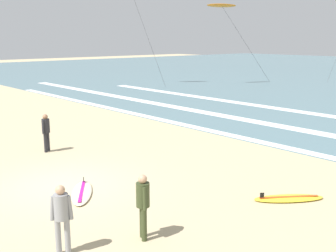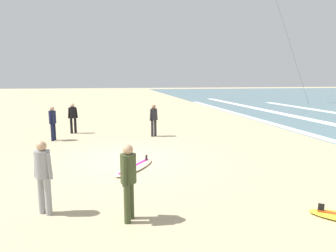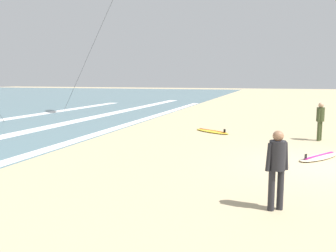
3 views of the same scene
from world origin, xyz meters
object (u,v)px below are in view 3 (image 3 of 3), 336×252
at_px(surfer_left_far, 277,163).
at_px(surfer_background_far, 320,118).
at_px(surfboard_foreground_flat, 319,157).
at_px(surfboard_near_water, 212,131).

xyz_separation_m(surfer_left_far, surfer_background_far, (8.70, -1.71, 0.00)).
bearing_deg(surfboard_foreground_flat, surfer_left_far, 165.45).
bearing_deg(surfboard_near_water, surfer_background_far, -101.66).
bearing_deg(surfboard_near_water, surfboard_foreground_flat, -135.95).
distance_m(surfer_background_far, surfboard_near_water, 4.88).
height_order(surfer_background_far, surfboard_near_water, surfer_background_far).
height_order(surfer_left_far, surfboard_foreground_flat, surfer_left_far).
relative_size(surfer_background_far, surfboard_foreground_flat, 0.77).
bearing_deg(surfboard_foreground_flat, surfer_background_far, -5.92).
distance_m(surfer_background_far, surfboard_foreground_flat, 3.65).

